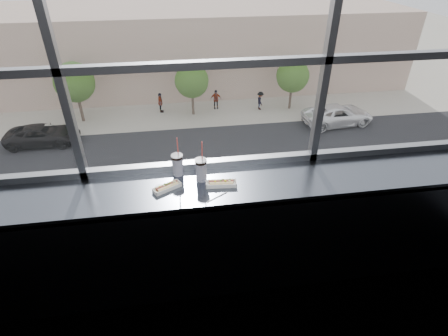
{
  "coord_description": "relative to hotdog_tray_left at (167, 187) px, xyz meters",
  "views": [
    {
      "loc": [
        -0.2,
        -1.08,
        2.77
      ],
      "look_at": [
        0.15,
        1.23,
        1.25
      ],
      "focal_mm": 28.0,
      "sensor_mm": 36.0,
      "label": 1
    }
  ],
  "objects": [
    {
      "name": "pedestrian_d",
      "position": [
        8.24,
        28.49,
        -11.03
      ],
      "size": [
        0.7,
        0.94,
        2.11
      ],
      "primitive_type": "imported",
      "rotation": [
        0.0,
        0.0,
        1.57
      ],
      "color": "#66605B",
      "rests_on": "far_sidewalk"
    },
    {
      "name": "car_near_c",
      "position": [
        1.04,
        16.29,
        -10.93
      ],
      "size": [
        3.26,
        6.98,
        2.27
      ],
      "primitive_type": "imported",
      "rotation": [
        0.0,
        0.0,
        1.51
      ],
      "color": "maroon",
      "rests_on": "street_asphalt"
    },
    {
      "name": "far_sidewalk",
      "position": [
        0.31,
        28.29,
        -12.1
      ],
      "size": [
        80.0,
        6.0,
        0.04
      ],
      "primitive_type": "cube",
      "color": "#A7A190",
      "rests_on": "plaza_ground"
    },
    {
      "name": "counter",
      "position": [
        0.31,
        0.01,
        -0.05
      ],
      "size": [
        6.0,
        0.55,
        0.06
      ],
      "primitive_type": "cube",
      "color": "slate",
      "rests_on": "ground"
    },
    {
      "name": "counter_fascia",
      "position": [
        0.31,
        -0.24,
        -0.57
      ],
      "size": [
        6.0,
        0.04,
        1.04
      ],
      "primitive_type": "cube",
      "color": "slate",
      "rests_on": "ground"
    },
    {
      "name": "window_mullions",
      "position": [
        0.31,
        0.29,
        1.18
      ],
      "size": [
        6.0,
        0.08,
        2.4
      ],
      "primitive_type": null,
      "color": "gray",
      "rests_on": "ground"
    },
    {
      "name": "plaza_ground",
      "position": [
        0.31,
        43.79,
        -12.12
      ],
      "size": [
        120.0,
        120.0,
        0.0
      ],
      "primitive_type": "plane",
      "color": "#A7A190",
      "rests_on": "ground"
    },
    {
      "name": "far_building",
      "position": [
        0.31,
        38.29,
        -8.12
      ],
      "size": [
        50.0,
        14.0,
        8.0
      ],
      "primitive_type": "cube",
      "color": "tan",
      "rests_on": "plaza_ground"
    },
    {
      "name": "hotdog_tray_left",
      "position": [
        0.0,
        0.0,
        0.0
      ],
      "size": [
        0.24,
        0.18,
        0.06
      ],
      "rotation": [
        0.0,
        0.0,
        0.5
      ],
      "color": "white",
      "rests_on": "counter"
    },
    {
      "name": "car_far_c",
      "position": [
        14.25,
        24.29,
        -10.91
      ],
      "size": [
        3.58,
        7.18,
        2.31
      ],
      "primitive_type": "imported",
      "rotation": [
        0.0,
        0.0,
        1.67
      ],
      "color": "white",
      "rests_on": "street_asphalt"
    },
    {
      "name": "hotdog_tray_right",
      "position": [
        0.43,
        -0.02,
        0.0
      ],
      "size": [
        0.25,
        0.1,
        0.06
      ],
      "rotation": [
        0.0,
        0.0,
        -0.08
      ],
      "color": "white",
      "rests_on": "counter"
    },
    {
      "name": "wrapper",
      "position": [
        -0.05,
        0.02,
        -0.01
      ],
      "size": [
        0.1,
        0.07,
        0.02
      ],
      "primitive_type": "ellipsoid",
      "color": "silver",
      "rests_on": "counter"
    },
    {
      "name": "tree_left",
      "position": [
        -8.26,
        28.29,
        -8.47
      ],
      "size": [
        3.45,
        3.45,
        5.38
      ],
      "color": "#47382B",
      "rests_on": "far_sidewalk"
    },
    {
      "name": "soda_cup_left",
      "position": [
        0.1,
        0.2,
        0.08
      ],
      "size": [
        0.1,
        0.1,
        0.36
      ],
      "color": "white",
      "rests_on": "counter"
    },
    {
      "name": "street_asphalt",
      "position": [
        0.31,
        20.29,
        -12.09
      ],
      "size": [
        80.0,
        10.0,
        0.06
      ],
      "primitive_type": "cube",
      "color": "black",
      "rests_on": "plaza_ground"
    },
    {
      "name": "car_near_b",
      "position": [
        -6.87,
        16.29,
        -10.99
      ],
      "size": [
        2.74,
        6.46,
        2.14
      ],
      "primitive_type": "imported",
      "rotation": [
        0.0,
        0.0,
        1.58
      ],
      "color": "black",
      "rests_on": "street_asphalt"
    },
    {
      "name": "window_glass",
      "position": [
        0.31,
        0.31,
        1.18
      ],
      "size": [
        6.0,
        0.0,
        6.0
      ],
      "primitive_type": "plane",
      "rotation": [
        1.57,
        0.0,
        0.0
      ],
      "color": "silver",
      "rests_on": "ground"
    },
    {
      "name": "tree_right",
      "position": [
        11.16,
        28.29,
        -8.87
      ],
      "size": [
        3.07,
        3.07,
        4.8
      ],
      "color": "#47382B",
      "rests_on": "far_sidewalk"
    },
    {
      "name": "wall_back_lower",
      "position": [
        0.31,
        0.29,
        -0.57
      ],
      "size": [
        6.0,
        0.0,
        6.0
      ],
      "primitive_type": "plane",
      "rotation": [
        1.57,
        0.0,
        0.0
      ],
      "color": "black",
      "rests_on": "ground"
    },
    {
      "name": "tree_center",
      "position": [
        1.76,
        28.29,
        -8.86
      ],
      "size": [
        3.08,
        3.08,
        4.81
      ],
      "color": "#47382B",
      "rests_on": "far_sidewalk"
    },
    {
      "name": "pedestrian_b",
      "position": [
        -1.24,
        29.2,
        -10.94
      ],
      "size": [
        0.76,
        1.01,
        2.28
      ],
      "primitive_type": "imported",
      "rotation": [
        0.0,
        0.0,
        1.57
      ],
      "color": "#66605B",
      "rests_on": "far_sidewalk"
    },
    {
      "name": "car_near_d",
      "position": [
        7.39,
        16.29,
        -11.03
      ],
      "size": [
        2.68,
        6.23,
        2.07
      ],
      "primitive_type": "imported",
      "rotation": [
        0.0,
        0.0,
        1.56
      ],
      "color": "silver",
      "rests_on": "street_asphalt"
    },
    {
      "name": "loose_straw",
      "position": [
        0.38,
        -0.16,
        -0.02
      ],
      "size": [
        0.17,
        0.11,
        0.01
      ],
      "primitive_type": "cylinder",
      "rotation": [
        0.0,
        1.57,
        0.55
      ],
      "color": "white",
      "rests_on": "counter"
    },
    {
      "name": "soda_cup_right",
      "position": [
        0.28,
        0.09,
        0.09
      ],
      "size": [
        0.1,
        0.1,
        0.37
      ],
      "color": "white",
      "rests_on": "counter"
    },
    {
      "name": "plaza_near",
      "position": [
        0.31,
        7.29,
        -12.1
      ],
      "size": [
        50.0,
        14.0,
        0.04
      ],
      "primitive_type": "cube",
      "color": "#A7A190",
      "rests_on": "plaza_ground"
    },
    {
      "name": "pedestrian_c",
      "position": [
        4.04,
        29.33,
        -10.97
      ],
      "size": [
        0.99,
        0.74,
        2.23
      ],
      "primitive_type": "imported",
      "color": "#66605B",
      "rests_on": "far_sidewalk"
    },
    {
      "name": "car_far_a",
      "position": [
        -10.51,
        24.29,
        -11.03
      ],
      "size": [
        2.6,
        6.23,
        2.08
      ],
      "primitive_type": "imported",
      "rotation": [
        0.0,
        0.0,
        1.57
      ],
      "color": "black",
      "rests_on": "street_asphalt"
    }
  ]
}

